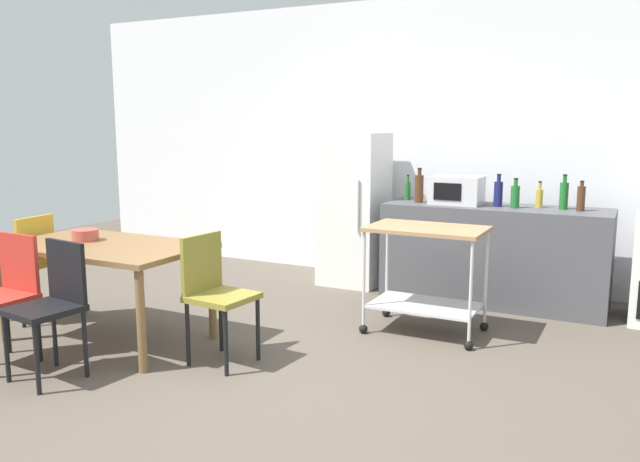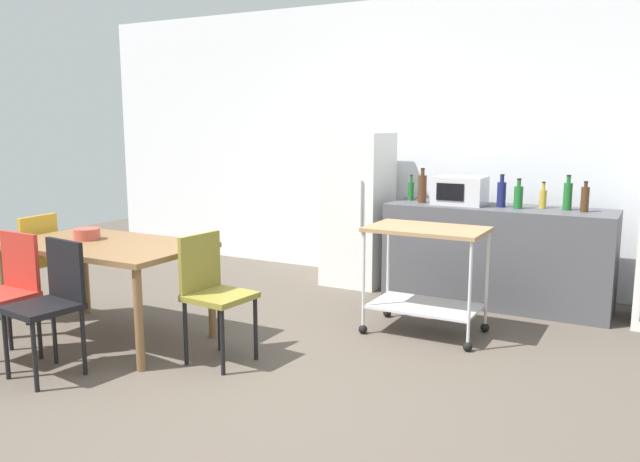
{
  "view_description": "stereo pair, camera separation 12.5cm",
  "coord_description": "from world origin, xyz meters",
  "px_view_note": "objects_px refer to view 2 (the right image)",
  "views": [
    {
      "loc": [
        2.1,
        -3.27,
        1.65
      ],
      "look_at": [
        -0.18,
        1.2,
        0.8
      ],
      "focal_mm": 36.04,
      "sensor_mm": 36.0,
      "label": 1
    },
    {
      "loc": [
        2.21,
        -3.22,
        1.65
      ],
      "look_at": [
        -0.18,
        1.2,
        0.8
      ],
      "focal_mm": 36.04,
      "sensor_mm": 36.0,
      "label": 2
    }
  ],
  "objects_px": {
    "bottle_wine": "(411,190)",
    "fruit_bowl": "(87,234)",
    "chair_red": "(7,288)",
    "chair_black": "(51,298)",
    "chair_olive": "(213,288)",
    "kitchen_cart": "(426,262)",
    "refrigerator": "(358,209)",
    "bottle_soy_sauce": "(585,199)",
    "bottle_sesame_oil": "(518,196)",
    "bottle_olive_oil": "(543,198)",
    "bottle_sparkling_water": "(501,194)",
    "chair_mustard": "(31,258)",
    "bottle_hot_sauce": "(422,188)",
    "microwave": "(460,190)",
    "dining_table": "(106,253)",
    "bottle_soda": "(568,196)"
  },
  "relations": [
    {
      "from": "bottle_wine",
      "to": "fruit_bowl",
      "type": "bearing_deg",
      "value": -125.85
    },
    {
      "from": "chair_red",
      "to": "fruit_bowl",
      "type": "relative_size",
      "value": 4.47
    },
    {
      "from": "chair_black",
      "to": "chair_olive",
      "type": "distance_m",
      "value": 1.05
    },
    {
      "from": "chair_olive",
      "to": "kitchen_cart",
      "type": "height_order",
      "value": "chair_olive"
    },
    {
      "from": "kitchen_cart",
      "to": "chair_black",
      "type": "bearing_deg",
      "value": -133.56
    },
    {
      "from": "refrigerator",
      "to": "bottle_soy_sauce",
      "type": "height_order",
      "value": "refrigerator"
    },
    {
      "from": "bottle_sesame_oil",
      "to": "bottle_olive_oil",
      "type": "xyz_separation_m",
      "value": [
        0.19,
        0.12,
        -0.02
      ]
    },
    {
      "from": "chair_black",
      "to": "bottle_sparkling_water",
      "type": "bearing_deg",
      "value": 62.33
    },
    {
      "from": "chair_mustard",
      "to": "bottle_hot_sauce",
      "type": "xyz_separation_m",
      "value": [
        2.64,
        2.28,
        0.52
      ]
    },
    {
      "from": "kitchen_cart",
      "to": "fruit_bowl",
      "type": "xyz_separation_m",
      "value": [
        -2.34,
        -1.24,
        0.22
      ]
    },
    {
      "from": "chair_mustard",
      "to": "microwave",
      "type": "bearing_deg",
      "value": 123.74
    },
    {
      "from": "dining_table",
      "to": "bottle_sesame_oil",
      "type": "xyz_separation_m",
      "value": [
        2.57,
        2.34,
        0.34
      ]
    },
    {
      "from": "refrigerator",
      "to": "microwave",
      "type": "distance_m",
      "value": 1.12
    },
    {
      "from": "chair_mustard",
      "to": "bottle_soda",
      "type": "height_order",
      "value": "bottle_soda"
    },
    {
      "from": "bottle_sparkling_water",
      "to": "fruit_bowl",
      "type": "xyz_separation_m",
      "value": [
        -2.65,
        -2.34,
        -0.23
      ]
    },
    {
      "from": "bottle_sesame_oil",
      "to": "bottle_soy_sauce",
      "type": "xyz_separation_m",
      "value": [
        0.54,
        0.05,
        0.0
      ]
    },
    {
      "from": "bottle_sesame_oil",
      "to": "dining_table",
      "type": "bearing_deg",
      "value": -137.62
    },
    {
      "from": "chair_red",
      "to": "kitchen_cart",
      "type": "height_order",
      "value": "chair_red"
    },
    {
      "from": "bottle_wine",
      "to": "bottle_soda",
      "type": "bearing_deg",
      "value": -0.63
    },
    {
      "from": "chair_olive",
      "to": "bottle_soda",
      "type": "relative_size",
      "value": 2.91
    },
    {
      "from": "microwave",
      "to": "bottle_soda",
      "type": "relative_size",
      "value": 1.51
    },
    {
      "from": "bottle_sparkling_water",
      "to": "bottle_soda",
      "type": "height_order",
      "value": "bottle_soda"
    },
    {
      "from": "bottle_olive_oil",
      "to": "chair_mustard",
      "type": "bearing_deg",
      "value": -147.13
    },
    {
      "from": "chair_olive",
      "to": "bottle_olive_oil",
      "type": "relative_size",
      "value": 3.77
    },
    {
      "from": "bottle_soda",
      "to": "fruit_bowl",
      "type": "xyz_separation_m",
      "value": [
        -3.2,
        -2.42,
        -0.23
      ]
    },
    {
      "from": "bottle_hot_sauce",
      "to": "bottle_soda",
      "type": "distance_m",
      "value": 1.29
    },
    {
      "from": "bottle_sparkling_water",
      "to": "chair_olive",
      "type": "bearing_deg",
      "value": -120.76
    },
    {
      "from": "dining_table",
      "to": "bottle_hot_sauce",
      "type": "height_order",
      "value": "bottle_hot_sauce"
    },
    {
      "from": "refrigerator",
      "to": "bottle_sesame_oil",
      "type": "xyz_separation_m",
      "value": [
        1.62,
        -0.14,
        0.23
      ]
    },
    {
      "from": "dining_table",
      "to": "bottle_olive_oil",
      "type": "relative_size",
      "value": 6.35
    },
    {
      "from": "chair_olive",
      "to": "microwave",
      "type": "distance_m",
      "value": 2.64
    },
    {
      "from": "bottle_olive_oil",
      "to": "bottle_soda",
      "type": "relative_size",
      "value": 0.77
    },
    {
      "from": "chair_olive",
      "to": "refrigerator",
      "type": "distance_m",
      "value": 2.5
    },
    {
      "from": "chair_mustard",
      "to": "bottle_sparkling_water",
      "type": "xyz_separation_m",
      "value": [
        3.38,
        2.31,
        0.5
      ]
    },
    {
      "from": "fruit_bowl",
      "to": "refrigerator",
      "type": "bearing_deg",
      "value": 64.39
    },
    {
      "from": "bottle_soy_sauce",
      "to": "chair_olive",
      "type": "bearing_deg",
      "value": -131.36
    },
    {
      "from": "chair_mustard",
      "to": "refrigerator",
      "type": "bearing_deg",
      "value": 137.79
    },
    {
      "from": "refrigerator",
      "to": "bottle_sparkling_water",
      "type": "distance_m",
      "value": 1.49
    },
    {
      "from": "fruit_bowl",
      "to": "chair_black",
      "type": "bearing_deg",
      "value": -57.66
    },
    {
      "from": "bottle_sesame_oil",
      "to": "bottle_soy_sauce",
      "type": "bearing_deg",
      "value": 5.44
    },
    {
      "from": "bottle_soda",
      "to": "bottle_sesame_oil",
      "type": "bearing_deg",
      "value": -165.51
    },
    {
      "from": "bottle_wine",
      "to": "microwave",
      "type": "distance_m",
      "value": 0.51
    },
    {
      "from": "bottle_soy_sauce",
      "to": "microwave",
      "type": "bearing_deg",
      "value": -179.16
    },
    {
      "from": "bottle_olive_oil",
      "to": "bottle_wine",
      "type": "bearing_deg",
      "value": -179.76
    },
    {
      "from": "chair_mustard",
      "to": "chair_olive",
      "type": "height_order",
      "value": "same"
    },
    {
      "from": "kitchen_cart",
      "to": "bottle_hot_sauce",
      "type": "height_order",
      "value": "bottle_hot_sauce"
    },
    {
      "from": "bottle_wine",
      "to": "bottle_soy_sauce",
      "type": "relative_size",
      "value": 0.95
    },
    {
      "from": "dining_table",
      "to": "bottle_olive_oil",
      "type": "distance_m",
      "value": 3.71
    },
    {
      "from": "bottle_wine",
      "to": "bottle_soy_sauce",
      "type": "height_order",
      "value": "bottle_soy_sauce"
    },
    {
      "from": "bottle_hot_sauce",
      "to": "microwave",
      "type": "xyz_separation_m",
      "value": [
        0.35,
        0.04,
        -0.01
      ]
    }
  ]
}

